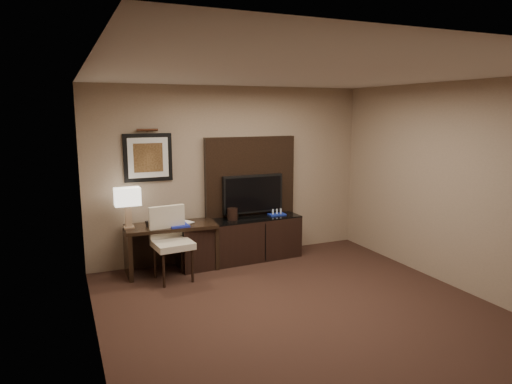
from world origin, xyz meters
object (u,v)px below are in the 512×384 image
minibar_tray (277,212)px  desk (172,248)px  ice_bucket (232,214)px  desk_chair (173,244)px  table_lamp (128,208)px  tv (253,194)px  desk_phone (156,223)px  credenza (240,240)px

minibar_tray → desk: bearing=-178.4°
ice_bucket → minibar_tray: size_ratio=0.67×
desk → desk_chair: 0.43m
ice_bucket → table_lamp: bearing=178.4°
tv → desk_chair: (-1.44, -0.57, -0.50)m
tv → ice_bucket: bearing=-158.4°
tv → minibar_tray: (0.36, -0.14, -0.30)m
desk_chair → minibar_tray: bearing=7.9°
minibar_tray → desk_phone: bearing=-178.5°
credenza → desk_chair: bearing=-162.0°
desk → ice_bucket: size_ratio=7.20×
desk → tv: (1.37, 0.19, 0.67)m
desk_chair → table_lamp: 0.82m
tv → desk: bearing=-172.1°
desk_chair → minibar_tray: size_ratio=3.89×
credenza → table_lamp: bearing=176.8°
desk_chair → desk_phone: 0.47m
desk → table_lamp: table_lamp is taller
credenza → desk_phone: 1.37m
desk_chair → table_lamp: bearing=133.1°
ice_bucket → desk_chair: bearing=-158.3°
tv → minibar_tray: bearing=-21.6°
minibar_tray → credenza: bearing=179.8°
credenza → minibar_tray: bearing=-2.7°
ice_bucket → tv: bearing=21.6°
desk → tv: tv is taller
credenza → ice_bucket: (-0.13, -0.02, 0.43)m
table_lamp → minibar_tray: size_ratio=2.13×
desk → desk_chair: size_ratio=1.24×
minibar_tray → ice_bucket: bearing=-178.5°
credenza → tv: bearing=23.9°
tv → minibar_tray: size_ratio=3.70×
desk → ice_bucket: bearing=5.1°
desk → ice_bucket: (0.96, 0.03, 0.41)m
desk → table_lamp: bearing=176.5°
desk_phone → minibar_tray: desk_phone is taller
credenza → table_lamp: 1.79m
desk_chair → credenza: bearing=15.0°
desk_phone → ice_bucket: 1.18m
credenza → desk: bearing=-179.8°
tv → desk_phone: 1.62m
ice_bucket → minibar_tray: ice_bucket is taller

